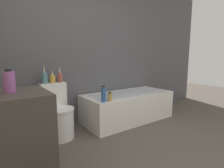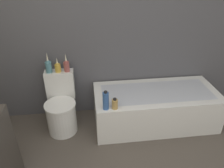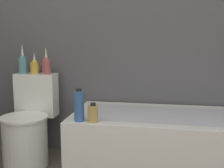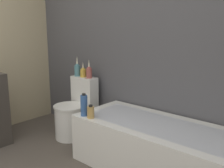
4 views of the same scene
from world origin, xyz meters
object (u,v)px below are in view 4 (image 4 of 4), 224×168
object	(u,v)px
bathtub	(156,148)
shampoo_bottle_tall	(84,105)
vase_gold	(77,69)
vase_bronze	(89,72)
shampoo_bottle_short	(91,112)
toilet	(74,113)
vase_silver	(83,72)

from	to	relation	value
bathtub	shampoo_bottle_tall	bearing A→B (deg)	-157.47
vase_gold	vase_bronze	xyz separation A→B (m)	(0.22, 0.00, -0.01)
vase_bronze	vase_gold	bearing A→B (deg)	-179.78
vase_gold	shampoo_bottle_short	world-z (taller)	vase_gold
bathtub	vase_bronze	distance (m)	1.31
toilet	shampoo_bottle_tall	xyz separation A→B (m)	(0.56, -0.33, 0.30)
toilet	bathtub	bearing A→B (deg)	-1.93
shampoo_bottle_short	vase_bronze	bearing A→B (deg)	136.76
bathtub	shampoo_bottle_short	distance (m)	0.73
toilet	vase_silver	bearing A→B (deg)	90.00
bathtub	vase_gold	distance (m)	1.51
bathtub	vase_silver	xyz separation A→B (m)	(-1.26, 0.22, 0.58)
toilet	vase_bronze	xyz separation A→B (m)	(0.11, 0.18, 0.53)
toilet	shampoo_bottle_short	xyz separation A→B (m)	(0.66, -0.34, 0.25)
toilet	vase_gold	size ratio (longest dim) A/B	2.84
vase_bronze	shampoo_bottle_tall	distance (m)	0.72
toilet	shampoo_bottle_tall	distance (m)	0.72
toilet	vase_bronze	bearing A→B (deg)	58.34
vase_gold	shampoo_bottle_short	xyz separation A→B (m)	(0.77, -0.52, -0.29)
vase_silver	toilet	bearing A→B (deg)	-90.00
vase_silver	shampoo_bottle_tall	distance (m)	0.79
toilet	vase_silver	xyz separation A→B (m)	(0.00, 0.18, 0.52)
bathtub	vase_bronze	xyz separation A→B (m)	(-1.15, 0.22, 0.59)
bathtub	vase_silver	bearing A→B (deg)	169.99
vase_silver	vase_bronze	world-z (taller)	vase_bronze
vase_silver	vase_gold	bearing A→B (deg)	-179.86
vase_bronze	shampoo_bottle_tall	xyz separation A→B (m)	(0.45, -0.51, -0.23)
vase_bronze	shampoo_bottle_short	world-z (taller)	vase_bronze
vase_gold	shampoo_bottle_tall	xyz separation A→B (m)	(0.67, -0.51, -0.24)
vase_bronze	shampoo_bottle_tall	bearing A→B (deg)	-48.61
bathtub	shampoo_bottle_short	world-z (taller)	shampoo_bottle_short
bathtub	vase_silver	distance (m)	1.40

